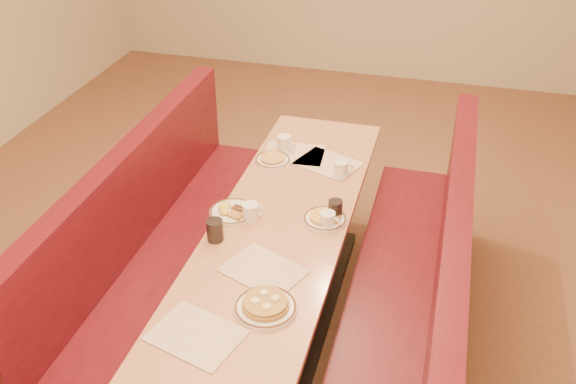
% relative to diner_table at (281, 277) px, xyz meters
% --- Properties ---
extents(ground, '(8.00, 8.00, 0.00)m').
position_rel_diner_table_xyz_m(ground, '(0.00, 0.00, -0.37)').
color(ground, '#9E6647').
rests_on(ground, ground).
extents(diner_table, '(0.70, 2.50, 0.75)m').
position_rel_diner_table_xyz_m(diner_table, '(0.00, 0.00, 0.00)').
color(diner_table, black).
rests_on(diner_table, ground).
extents(booth_left, '(0.55, 2.50, 1.05)m').
position_rel_diner_table_xyz_m(booth_left, '(-0.73, 0.00, -0.01)').
color(booth_left, '#4C3326').
rests_on(booth_left, ground).
extents(booth_right, '(0.55, 2.50, 1.05)m').
position_rel_diner_table_xyz_m(booth_right, '(0.73, 0.00, -0.01)').
color(booth_right, '#4C3326').
rests_on(booth_right, ground).
extents(placemat_near_left, '(0.43, 0.36, 0.00)m').
position_rel_diner_table_xyz_m(placemat_near_left, '(-0.12, -0.89, 0.38)').
color(placemat_near_left, beige).
rests_on(placemat_near_left, diner_table).
extents(placemat_near_right, '(0.44, 0.39, 0.00)m').
position_rel_diner_table_xyz_m(placemat_near_right, '(0.03, -0.41, 0.38)').
color(placemat_near_right, beige).
rests_on(placemat_near_right, diner_table).
extents(placemat_far_left, '(0.39, 0.31, 0.00)m').
position_rel_diner_table_xyz_m(placemat_far_left, '(-0.12, 0.73, 0.38)').
color(placemat_far_left, beige).
rests_on(placemat_far_left, diner_table).
extents(placemat_far_right, '(0.43, 0.38, 0.00)m').
position_rel_diner_table_xyz_m(placemat_far_right, '(0.11, 0.67, 0.38)').
color(placemat_far_right, beige).
rests_on(placemat_far_right, diner_table).
extents(pancake_plate, '(0.28, 0.28, 0.06)m').
position_rel_diner_table_xyz_m(pancake_plate, '(0.12, -0.66, 0.40)').
color(pancake_plate, white).
rests_on(pancake_plate, diner_table).
extents(eggs_plate, '(0.25, 0.25, 0.05)m').
position_rel_diner_table_xyz_m(eggs_plate, '(-0.28, 0.01, 0.39)').
color(eggs_plate, white).
rests_on(eggs_plate, diner_table).
extents(extra_plate_mid, '(0.23, 0.23, 0.05)m').
position_rel_diner_table_xyz_m(extra_plate_mid, '(0.22, 0.07, 0.39)').
color(extra_plate_mid, white).
rests_on(extra_plate_mid, diner_table).
extents(extra_plate_far, '(0.22, 0.22, 0.04)m').
position_rel_diner_table_xyz_m(extra_plate_far, '(-0.22, 0.61, 0.39)').
color(extra_plate_far, white).
rests_on(extra_plate_far, diner_table).
extents(coffee_mug_a, '(0.11, 0.08, 0.09)m').
position_rel_diner_table_xyz_m(coffee_mug_a, '(0.25, 0.02, 0.42)').
color(coffee_mug_a, white).
rests_on(coffee_mug_a, diner_table).
extents(coffee_mug_b, '(0.12, 0.09, 0.09)m').
position_rel_diner_table_xyz_m(coffee_mug_b, '(-0.16, -0.01, 0.42)').
color(coffee_mug_b, white).
rests_on(coffee_mug_b, diner_table).
extents(coffee_mug_c, '(0.11, 0.08, 0.09)m').
position_rel_diner_table_xyz_m(coffee_mug_c, '(0.21, 0.56, 0.42)').
color(coffee_mug_c, white).
rests_on(coffee_mug_c, diner_table).
extents(coffee_mug_d, '(0.13, 0.09, 0.10)m').
position_rel_diner_table_xyz_m(coffee_mug_d, '(-0.19, 0.77, 0.43)').
color(coffee_mug_d, white).
rests_on(coffee_mug_d, diner_table).
extents(soda_tumbler_near, '(0.08, 0.08, 0.12)m').
position_rel_diner_table_xyz_m(soda_tumbler_near, '(-0.28, -0.24, 0.43)').
color(soda_tumbler_near, black).
rests_on(soda_tumbler_near, diner_table).
extents(soda_tumbler_mid, '(0.08, 0.08, 0.11)m').
position_rel_diner_table_xyz_m(soda_tumbler_mid, '(0.27, 0.11, 0.43)').
color(soda_tumbler_mid, black).
rests_on(soda_tumbler_mid, diner_table).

